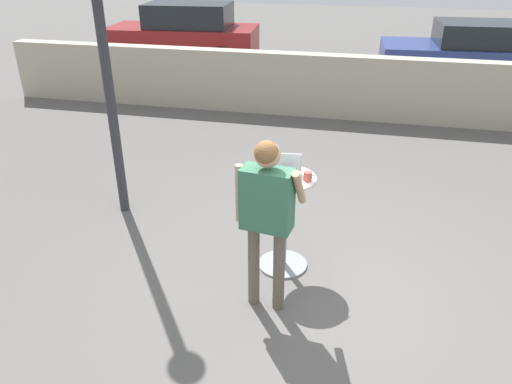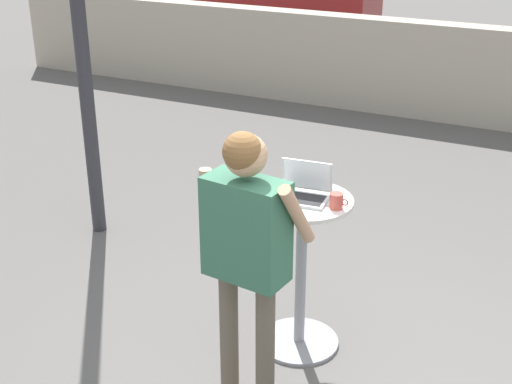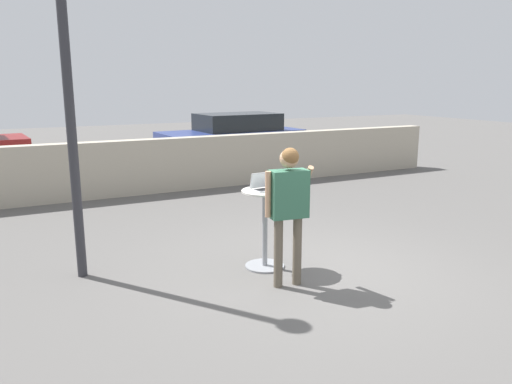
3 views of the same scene
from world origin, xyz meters
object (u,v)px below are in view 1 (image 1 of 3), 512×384
Objects in this scene: laptop at (285,172)px; standing_person at (267,205)px; coffee_mug at (308,176)px; parked_car_further_down at (185,34)px; parked_car_near_street at (479,56)px; cafe_table at (284,218)px.

standing_person reaches higher than laptop.
coffee_mug is (0.24, -0.05, -0.00)m from laptop.
parked_car_further_down reaches higher than laptop.
coffee_mug is at bearing -109.80° from parked_car_near_street.
coffee_mug is 0.03× the size of parked_car_further_down.
parked_car_near_street is at bearing 70.20° from coffee_mug.
standing_person is 0.39× the size of parked_car_near_street.
standing_person is (-0.04, -0.70, -0.02)m from laptop.
standing_person is 9.22m from parked_car_near_street.
parked_car_further_down is at bearing 116.00° from cafe_table.
parked_car_further_down is at bearing 171.22° from parked_car_near_street.
parked_car_near_street is at bearing 68.65° from cafe_table.
parked_car_near_street is (2.88, 8.01, -0.31)m from coffee_mug.
parked_car_near_street is (3.11, 7.97, 0.20)m from cafe_table.
laptop is 10.16m from parked_car_further_down.
laptop is (-0.00, 0.01, 0.52)m from cafe_table.
parked_car_further_down is (-7.57, 1.17, 0.04)m from parked_car_near_street.
cafe_table is 0.24× the size of parked_car_near_street.
laptop is 0.70m from standing_person.
parked_car_near_street reaches higher than cafe_table.
cafe_table is 0.62× the size of standing_person.
standing_person is at bearing -93.34° from laptop.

